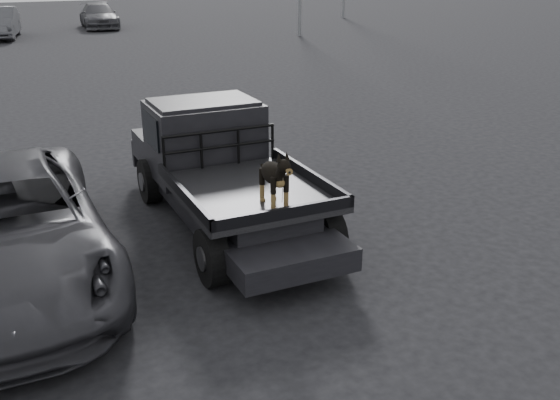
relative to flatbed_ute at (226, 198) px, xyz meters
name	(u,v)px	position (x,y,z in m)	size (l,w,h in m)	color
ground	(329,275)	(0.65, -2.12, -0.46)	(120.00, 120.00, 0.00)	black
flatbed_ute	(226,198)	(0.00, 0.00, 0.00)	(2.00, 5.40, 0.92)	black
ute_cab	(204,127)	(0.00, 0.95, 0.90)	(1.72, 1.30, 0.88)	black
headache_rack	(220,149)	(0.00, 0.20, 0.74)	(1.80, 0.08, 0.55)	black
dog	(274,178)	(0.07, -1.64, 0.83)	(0.32, 0.60, 0.74)	black
parked_suv	(1,229)	(-3.20, -0.55, 0.29)	(2.49, 5.40, 1.50)	#2E2E33
distant_car_b	(99,16)	(3.43, 30.75, 0.24)	(1.96, 4.82, 1.40)	#404044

